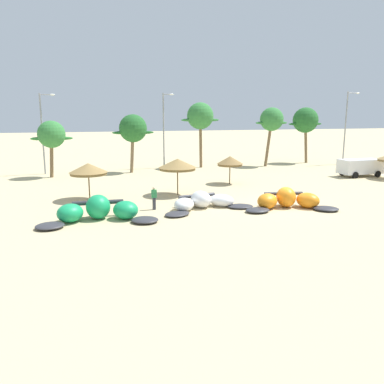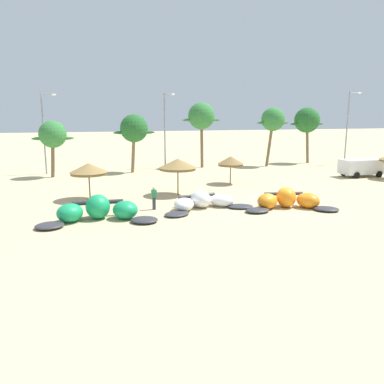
{
  "view_description": "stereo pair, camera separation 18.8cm",
  "coord_description": "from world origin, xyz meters",
  "px_view_note": "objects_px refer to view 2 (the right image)",
  "views": [
    {
      "loc": [
        -14.09,
        -24.21,
        6.52
      ],
      "look_at": [
        -6.11,
        2.0,
        1.0
      ],
      "focal_mm": 35.97,
      "sensor_mm": 36.0,
      "label": 1
    },
    {
      "loc": [
        -13.91,
        -24.27,
        6.52
      ],
      "look_at": [
        -6.11,
        2.0,
        1.0
      ],
      "focal_mm": 35.97,
      "sensor_mm": 36.0,
      "label": 2
    }
  ],
  "objects_px": {
    "person_near_kites": "(154,198)",
    "palm_left_of_gap": "(201,117)",
    "palm_leftmost": "(53,135)",
    "kite_left_of_center": "(288,201)",
    "lamppost_east_center": "(348,124)",
    "parked_van": "(361,166)",
    "beach_umbrella_middle": "(178,164)",
    "palm_center_right": "(307,121)",
    "palm_left": "(134,129)",
    "lamppost_west": "(45,129)",
    "beach_umbrella_near_van": "(89,169)",
    "palm_center_left": "(273,120)",
    "lamppost_west_center": "(166,127)",
    "kite_left": "(203,202)",
    "beach_umbrella_near_palms": "(231,161)",
    "kite_far_left": "(98,211)"
  },
  "relations": [
    {
      "from": "beach_umbrella_middle",
      "to": "lamppost_west",
      "type": "distance_m",
      "value": 19.13
    },
    {
      "from": "kite_left",
      "to": "beach_umbrella_near_palms",
      "type": "xyz_separation_m",
      "value": [
        5.61,
        8.7,
        1.74
      ]
    },
    {
      "from": "kite_left",
      "to": "palm_left_of_gap",
      "type": "relative_size",
      "value": 0.88
    },
    {
      "from": "lamppost_west",
      "to": "beach_umbrella_near_van",
      "type": "bearing_deg",
      "value": -74.94
    },
    {
      "from": "beach_umbrella_middle",
      "to": "palm_center_right",
      "type": "xyz_separation_m",
      "value": [
        22.09,
        15.77,
        3.2
      ]
    },
    {
      "from": "kite_left_of_center",
      "to": "palm_leftmost",
      "type": "xyz_separation_m",
      "value": [
        -16.51,
        19.42,
        3.89
      ]
    },
    {
      "from": "person_near_kites",
      "to": "lamppost_west_center",
      "type": "xyz_separation_m",
      "value": [
        5.6,
        20.97,
        4.23
      ]
    },
    {
      "from": "beach_umbrella_near_palms",
      "to": "palm_center_left",
      "type": "bearing_deg",
      "value": 46.66
    },
    {
      "from": "parked_van",
      "to": "palm_left_of_gap",
      "type": "height_order",
      "value": "palm_left_of_gap"
    },
    {
      "from": "lamppost_west",
      "to": "lamppost_west_center",
      "type": "height_order",
      "value": "lamppost_west_center"
    },
    {
      "from": "beach_umbrella_near_van",
      "to": "palm_left_of_gap",
      "type": "relative_size",
      "value": 0.36
    },
    {
      "from": "person_near_kites",
      "to": "lamppost_west",
      "type": "xyz_separation_m",
      "value": [
        -8.28,
        19.81,
        4.11
      ]
    },
    {
      "from": "lamppost_east_center",
      "to": "palm_left",
      "type": "bearing_deg",
      "value": 178.7
    },
    {
      "from": "parked_van",
      "to": "palm_leftmost",
      "type": "height_order",
      "value": "palm_leftmost"
    },
    {
      "from": "palm_left",
      "to": "palm_center_left",
      "type": "relative_size",
      "value": 0.89
    },
    {
      "from": "parked_van",
      "to": "palm_leftmost",
      "type": "distance_m",
      "value": 32.81
    },
    {
      "from": "kite_left_of_center",
      "to": "lamppost_west",
      "type": "height_order",
      "value": "lamppost_west"
    },
    {
      "from": "kite_left",
      "to": "beach_umbrella_middle",
      "type": "height_order",
      "value": "beach_umbrella_middle"
    },
    {
      "from": "palm_center_left",
      "to": "lamppost_west_center",
      "type": "bearing_deg",
      "value": 169.94
    },
    {
      "from": "beach_umbrella_middle",
      "to": "palm_center_left",
      "type": "distance_m",
      "value": 21.68
    },
    {
      "from": "kite_left_of_center",
      "to": "beach_umbrella_near_palms",
      "type": "height_order",
      "value": "beach_umbrella_near_palms"
    },
    {
      "from": "kite_left",
      "to": "palm_center_left",
      "type": "height_order",
      "value": "palm_center_left"
    },
    {
      "from": "beach_umbrella_middle",
      "to": "parked_van",
      "type": "relative_size",
      "value": 0.67
    },
    {
      "from": "beach_umbrella_middle",
      "to": "palm_leftmost",
      "type": "relative_size",
      "value": 0.52
    },
    {
      "from": "lamppost_east_center",
      "to": "beach_umbrella_middle",
      "type": "bearing_deg",
      "value": -153.88
    },
    {
      "from": "beach_umbrella_near_van",
      "to": "palm_center_left",
      "type": "xyz_separation_m",
      "value": [
        23.16,
        13.96,
        3.44
      ]
    },
    {
      "from": "kite_left_of_center",
      "to": "lamppost_east_center",
      "type": "xyz_separation_m",
      "value": [
        20.24,
        19.77,
        4.73
      ]
    },
    {
      "from": "kite_left_of_center",
      "to": "parked_van",
      "type": "height_order",
      "value": "parked_van"
    },
    {
      "from": "beach_umbrella_middle",
      "to": "palm_center_right",
      "type": "height_order",
      "value": "palm_center_right"
    },
    {
      "from": "kite_far_left",
      "to": "lamppost_west_center",
      "type": "distance_m",
      "value": 25.02
    },
    {
      "from": "parked_van",
      "to": "lamppost_east_center",
      "type": "xyz_separation_m",
      "value": [
        5.37,
        9.34,
        4.19
      ]
    },
    {
      "from": "beach_umbrella_near_palms",
      "to": "lamppost_west",
      "type": "distance_m",
      "value": 21.09
    },
    {
      "from": "palm_left_of_gap",
      "to": "palm_center_left",
      "type": "xyz_separation_m",
      "value": [
        9.08,
        -1.3,
        -0.43
      ]
    },
    {
      "from": "kite_left",
      "to": "beach_umbrella_middle",
      "type": "bearing_deg",
      "value": 95.7
    },
    {
      "from": "kite_left",
      "to": "lamppost_east_center",
      "type": "distance_m",
      "value": 32.08
    },
    {
      "from": "kite_left",
      "to": "palm_center_right",
      "type": "relative_size",
      "value": 0.93
    },
    {
      "from": "kite_far_left",
      "to": "lamppost_west",
      "type": "xyz_separation_m",
      "value": [
        -4.37,
        21.56,
        4.33
      ]
    },
    {
      "from": "palm_left",
      "to": "palm_center_left",
      "type": "distance_m",
      "value": 17.69
    },
    {
      "from": "beach_umbrella_middle",
      "to": "palm_left",
      "type": "distance_m",
      "value": 13.94
    },
    {
      "from": "kite_left_of_center",
      "to": "palm_center_left",
      "type": "distance_m",
      "value": 23.69
    },
    {
      "from": "beach_umbrella_near_palms",
      "to": "palm_center_right",
      "type": "distance_m",
      "value": 20.41
    },
    {
      "from": "person_near_kites",
      "to": "palm_left_of_gap",
      "type": "distance_m",
      "value": 22.88
    },
    {
      "from": "parked_van",
      "to": "palm_left_of_gap",
      "type": "bearing_deg",
      "value": 140.23
    },
    {
      "from": "palm_center_right",
      "to": "palm_leftmost",
      "type": "bearing_deg",
      "value": -174.48
    },
    {
      "from": "palm_leftmost",
      "to": "palm_left_of_gap",
      "type": "relative_size",
      "value": 0.74
    },
    {
      "from": "parked_van",
      "to": "lamppost_west",
      "type": "bearing_deg",
      "value": 160.1
    },
    {
      "from": "kite_far_left",
      "to": "palm_center_left",
      "type": "relative_size",
      "value": 1.03
    },
    {
      "from": "parked_van",
      "to": "palm_left_of_gap",
      "type": "relative_size",
      "value": 0.58
    },
    {
      "from": "beach_umbrella_middle",
      "to": "lamppost_west_center",
      "type": "bearing_deg",
      "value": 80.64
    },
    {
      "from": "beach_umbrella_near_palms",
      "to": "palm_left_of_gap",
      "type": "xyz_separation_m",
      "value": [
        0.89,
        11.87,
        4.1
      ]
    }
  ]
}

